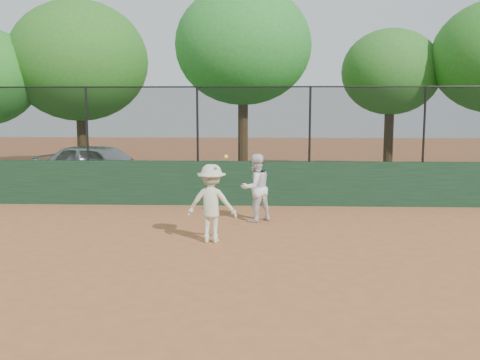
{
  "coord_description": "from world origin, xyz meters",
  "views": [
    {
      "loc": [
        1.24,
        -8.31,
        2.61
      ],
      "look_at": [
        0.8,
        2.2,
        1.2
      ],
      "focal_mm": 40.0,
      "sensor_mm": 36.0,
      "label": 1
    }
  ],
  "objects_px": {
    "parked_car": "(101,166)",
    "tree_3": "(391,72)",
    "tree_1": "(79,61)",
    "player_second": "(255,188)",
    "player_main": "(212,203)",
    "tree_2": "(243,46)"
  },
  "relations": [
    {
      "from": "parked_car",
      "to": "tree_3",
      "type": "height_order",
      "value": "tree_3"
    },
    {
      "from": "tree_1",
      "to": "player_second",
      "type": "bearing_deg",
      "value": -51.65
    },
    {
      "from": "player_main",
      "to": "tree_2",
      "type": "bearing_deg",
      "value": 87.97
    },
    {
      "from": "player_second",
      "to": "tree_2",
      "type": "xyz_separation_m",
      "value": [
        -0.53,
        6.58,
        3.96
      ]
    },
    {
      "from": "tree_2",
      "to": "player_second",
      "type": "bearing_deg",
      "value": -85.41
    },
    {
      "from": "player_second",
      "to": "tree_2",
      "type": "height_order",
      "value": "tree_2"
    },
    {
      "from": "player_main",
      "to": "tree_2",
      "type": "distance_m",
      "value": 9.45
    },
    {
      "from": "player_second",
      "to": "tree_3",
      "type": "height_order",
      "value": "tree_3"
    },
    {
      "from": "parked_car",
      "to": "player_second",
      "type": "height_order",
      "value": "player_second"
    },
    {
      "from": "tree_1",
      "to": "tree_2",
      "type": "xyz_separation_m",
      "value": [
        6.6,
        -2.43,
        0.28
      ]
    },
    {
      "from": "parked_car",
      "to": "player_main",
      "type": "xyz_separation_m",
      "value": [
        4.23,
        -6.7,
        0.01
      ]
    },
    {
      "from": "parked_car",
      "to": "tree_2",
      "type": "distance_m",
      "value": 6.32
    },
    {
      "from": "parked_car",
      "to": "player_main",
      "type": "relative_size",
      "value": 2.52
    },
    {
      "from": "tree_1",
      "to": "tree_3",
      "type": "distance_m",
      "value": 12.19
    },
    {
      "from": "parked_car",
      "to": "player_second",
      "type": "bearing_deg",
      "value": -119.18
    },
    {
      "from": "tree_1",
      "to": "player_main",
      "type": "bearing_deg",
      "value": -60.23
    },
    {
      "from": "tree_2",
      "to": "tree_3",
      "type": "xyz_separation_m",
      "value": [
        5.57,
        2.13,
        -0.77
      ]
    },
    {
      "from": "parked_car",
      "to": "player_main",
      "type": "height_order",
      "value": "player_main"
    },
    {
      "from": "tree_3",
      "to": "parked_car",
      "type": "bearing_deg",
      "value": -158.41
    },
    {
      "from": "tree_2",
      "to": "tree_3",
      "type": "distance_m",
      "value": 6.02
    },
    {
      "from": "tree_3",
      "to": "tree_1",
      "type": "bearing_deg",
      "value": 178.59
    },
    {
      "from": "parked_car",
      "to": "tree_1",
      "type": "xyz_separation_m",
      "value": [
        -2.06,
        4.3,
        3.71
      ]
    }
  ]
}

